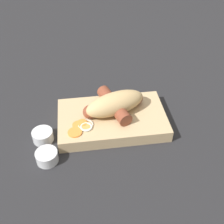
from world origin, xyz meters
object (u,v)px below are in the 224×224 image
Objects in this scene: bread_roll at (115,103)px; sausage at (114,105)px; food_tray at (112,120)px; condiment_cup_far at (47,157)px; condiment_cup_near at (43,136)px.

bread_roll is 1.05× the size of sausage.
condiment_cup_far is (-0.16, -0.10, -0.00)m from food_tray.
sausage is 3.19× the size of condiment_cup_far.
food_tray is 0.05m from bread_roll.
bread_roll is at bearing 13.26° from condiment_cup_near.
bread_roll is 0.01m from sausage.
food_tray is 0.19m from condiment_cup_far.
sausage reaches higher than condiment_cup_far.
food_tray is 1.62× the size of bread_roll.
condiment_cup_far is (-0.17, -0.11, -0.05)m from bread_roll.
condiment_cup_near is at bearing 100.39° from condiment_cup_far.
sausage is (-0.00, 0.01, -0.01)m from bread_roll.
bread_roll is 3.33× the size of condiment_cup_near.
food_tray is 0.04m from sausage.
food_tray is at bearing 10.39° from condiment_cup_near.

